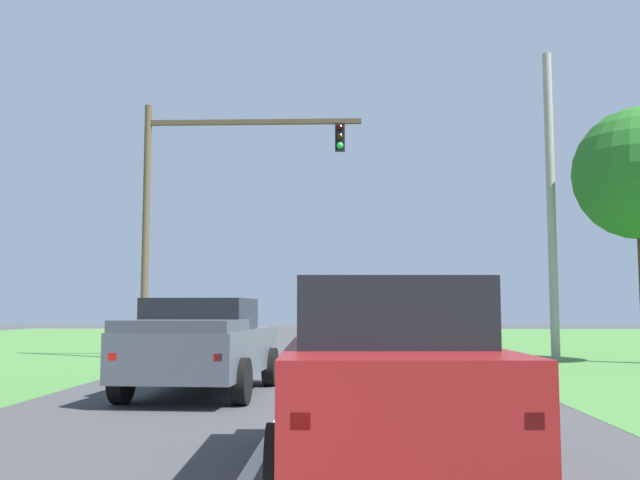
{
  "coord_description": "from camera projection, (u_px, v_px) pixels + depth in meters",
  "views": [
    {
      "loc": [
        0.96,
        -1.79,
        1.63
      ],
      "look_at": [
        0.34,
        16.24,
        3.35
      ],
      "focal_mm": 40.37,
      "sensor_mm": 36.0,
      "label": 1
    }
  ],
  "objects": [
    {
      "name": "ground_plane",
      "position": [
        293.0,
        397.0,
        13.27
      ],
      "size": [
        120.0,
        120.0,
        0.0
      ],
      "primitive_type": "plane",
      "color": "#424244"
    },
    {
      "name": "red_suv_near",
      "position": [
        386.0,
        371.0,
        7.19
      ],
      "size": [
        2.31,
        4.52,
        1.91
      ],
      "color": "maroon",
      "rests_on": "ground_plane"
    },
    {
      "name": "pickup_truck_lead",
      "position": [
        202.0,
        344.0,
        13.69
      ],
      "size": [
        2.56,
        5.04,
        1.82
      ],
      "color": "#4C515B",
      "rests_on": "ground_plane"
    },
    {
      "name": "traffic_light",
      "position": [
        199.0,
        191.0,
        23.74
      ],
      "size": [
        7.25,
        0.4,
        8.41
      ],
      "color": "brown",
      "rests_on": "ground_plane"
    },
    {
      "name": "keep_moving_sign",
      "position": [
        486.0,
        309.0,
        22.63
      ],
      "size": [
        0.6,
        0.09,
        2.53
      ],
      "color": "gray",
      "rests_on": "ground_plane"
    },
    {
      "name": "utility_pole_right",
      "position": [
        551.0,
        204.0,
        23.14
      ],
      "size": [
        0.28,
        0.28,
        9.98
      ],
      "primitive_type": "cylinder",
      "color": "#9E998E",
      "rests_on": "ground_plane"
    }
  ]
}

